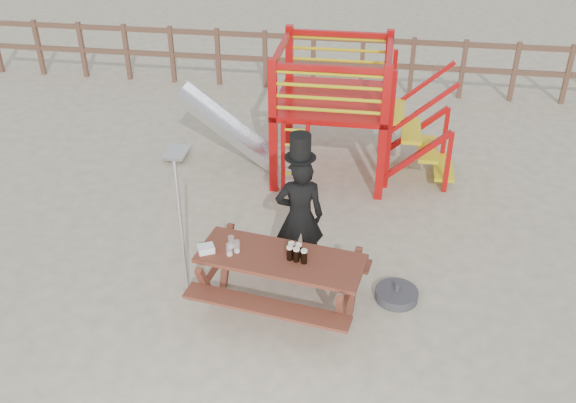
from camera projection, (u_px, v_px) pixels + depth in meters
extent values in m
plane|color=#C2B597|center=(284.00, 314.00, 7.50)|extent=(60.00, 60.00, 0.00)
cube|color=brown|center=(338.00, 39.00, 12.81)|extent=(15.00, 0.06, 0.10)
cube|color=brown|center=(337.00, 63.00, 13.08)|extent=(15.00, 0.06, 0.10)
cube|color=brown|center=(39.00, 48.00, 13.91)|extent=(0.09, 0.09, 1.20)
cube|color=brown|center=(82.00, 50.00, 13.78)|extent=(0.09, 0.09, 1.20)
cube|color=brown|center=(127.00, 52.00, 13.65)|extent=(0.09, 0.09, 1.20)
cube|color=brown|center=(172.00, 55.00, 13.53)|extent=(0.09, 0.09, 1.20)
cube|color=brown|center=(218.00, 57.00, 13.40)|extent=(0.09, 0.09, 1.20)
cube|color=brown|center=(265.00, 59.00, 13.27)|extent=(0.09, 0.09, 1.20)
cube|color=brown|center=(313.00, 62.00, 13.14)|extent=(0.09, 0.09, 1.20)
cube|color=brown|center=(362.00, 64.00, 13.01)|extent=(0.09, 0.09, 1.20)
cube|color=brown|center=(412.00, 67.00, 12.88)|extent=(0.09, 0.09, 1.20)
cube|color=brown|center=(463.00, 70.00, 12.76)|extent=(0.09, 0.09, 1.20)
cube|color=brown|center=(514.00, 72.00, 12.63)|extent=(0.09, 0.09, 1.20)
cube|color=brown|center=(567.00, 75.00, 12.50)|extent=(0.09, 0.09, 1.20)
cube|color=#B70C0C|center=(273.00, 128.00, 9.38)|extent=(0.12, 0.12, 2.10)
cube|color=#B70C0C|center=(383.00, 135.00, 9.18)|extent=(0.12, 0.12, 2.10)
cube|color=#B70C0C|center=(289.00, 88.00, 10.73)|extent=(0.12, 0.12, 2.10)
cube|color=#B70C0C|center=(386.00, 93.00, 10.52)|extent=(0.12, 0.12, 2.10)
cube|color=#B70C0C|center=(333.00, 101.00, 9.87)|extent=(1.72, 1.72, 0.08)
cube|color=#B70C0C|center=(330.00, 69.00, 8.78)|extent=(1.60, 0.08, 0.08)
cube|color=#B70C0C|center=(339.00, 34.00, 10.13)|extent=(1.60, 0.08, 0.08)
cube|color=#B70C0C|center=(282.00, 47.00, 9.56)|extent=(0.08, 1.60, 0.08)
cube|color=#B70C0C|center=(390.00, 53.00, 9.35)|extent=(0.08, 1.60, 0.08)
cylinder|color=yellow|center=(328.00, 110.00, 9.11)|extent=(1.50, 0.05, 0.05)
cylinder|color=yellow|center=(338.00, 71.00, 10.45)|extent=(1.50, 0.05, 0.05)
cylinder|color=yellow|center=(329.00, 99.00, 9.01)|extent=(1.50, 0.05, 0.05)
cylinder|color=yellow|center=(338.00, 61.00, 10.36)|extent=(1.50, 0.05, 0.05)
cylinder|color=yellow|center=(329.00, 86.00, 8.92)|extent=(1.50, 0.05, 0.05)
cylinder|color=yellow|center=(339.00, 50.00, 10.26)|extent=(1.50, 0.05, 0.05)
cylinder|color=yellow|center=(330.00, 74.00, 8.82)|extent=(1.50, 0.05, 0.05)
cylinder|color=yellow|center=(339.00, 39.00, 10.17)|extent=(1.50, 0.05, 0.05)
cube|color=#B70C0C|center=(283.00, 161.00, 9.47)|extent=(0.06, 0.06, 1.20)
cube|color=#B70C0C|center=(307.00, 162.00, 9.43)|extent=(0.06, 0.06, 1.20)
cylinder|color=yellow|center=(295.00, 188.00, 9.68)|extent=(0.36, 0.04, 0.04)
cylinder|color=yellow|center=(295.00, 174.00, 9.56)|extent=(0.36, 0.04, 0.04)
cylinder|color=yellow|center=(295.00, 160.00, 9.43)|extent=(0.36, 0.04, 0.04)
cylinder|color=yellow|center=(295.00, 145.00, 9.31)|extent=(0.36, 0.04, 0.04)
cylinder|color=yellow|center=(295.00, 130.00, 9.18)|extent=(0.36, 0.04, 0.04)
cube|color=yellow|center=(394.00, 111.00, 9.82)|extent=(0.30, 0.90, 0.06)
cube|color=yellow|center=(411.00, 130.00, 9.94)|extent=(0.30, 0.90, 0.06)
cube|color=yellow|center=(427.00, 149.00, 10.06)|extent=(0.30, 0.90, 0.06)
cube|color=yellow|center=(443.00, 167.00, 10.18)|extent=(0.30, 0.90, 0.06)
cube|color=#B70C0C|center=(418.00, 155.00, 9.64)|extent=(0.95, 0.08, 0.86)
cube|color=#B70C0C|center=(417.00, 129.00, 10.40)|extent=(0.95, 0.08, 0.86)
cube|color=silver|center=(227.00, 128.00, 10.40)|extent=(1.53, 0.55, 1.21)
cube|color=silver|center=(223.00, 133.00, 10.15)|extent=(1.58, 0.04, 1.28)
cube|color=silver|center=(231.00, 119.00, 10.60)|extent=(1.58, 0.04, 1.28)
cube|color=silver|center=(177.00, 152.00, 10.79)|extent=(0.35, 0.55, 0.05)
cube|color=brown|center=(281.00, 259.00, 7.24)|extent=(1.97, 1.00, 0.05)
cube|color=brown|center=(266.00, 307.00, 6.97)|extent=(1.90, 0.56, 0.04)
cube|color=brown|center=(294.00, 253.00, 7.81)|extent=(1.90, 0.56, 0.04)
cube|color=brown|center=(217.00, 271.00, 7.64)|extent=(0.25, 1.13, 0.68)
cube|color=brown|center=(348.00, 298.00, 7.23)|extent=(0.25, 1.13, 0.68)
imported|color=black|center=(300.00, 217.00, 7.78)|extent=(0.66, 0.50, 1.63)
cube|color=#0A7830|center=(299.00, 198.00, 7.79)|extent=(0.07, 0.03, 0.38)
cylinder|color=black|center=(300.00, 157.00, 7.35)|extent=(0.37, 0.37, 0.01)
cylinder|color=black|center=(300.00, 146.00, 7.28)|extent=(0.25, 0.25, 0.28)
cube|color=white|center=(300.00, 133.00, 7.33)|extent=(0.13, 0.03, 0.03)
cylinder|color=#B2B2B7|center=(182.00, 236.00, 7.20)|extent=(0.04, 0.04, 1.91)
cylinder|color=#37373C|center=(397.00, 295.00, 7.70)|extent=(0.52, 0.52, 0.12)
cylinder|color=#37373C|center=(397.00, 288.00, 7.65)|extent=(0.06, 0.06, 0.10)
cube|color=white|center=(206.00, 249.00, 7.29)|extent=(0.22, 0.21, 0.08)
cylinder|color=black|center=(290.00, 254.00, 7.15)|extent=(0.07, 0.07, 0.15)
cylinder|color=#F9ECCB|center=(290.00, 248.00, 7.11)|extent=(0.07, 0.07, 0.02)
cylinder|color=black|center=(296.00, 256.00, 7.13)|extent=(0.07, 0.07, 0.15)
cylinder|color=#F9ECCB|center=(296.00, 249.00, 7.08)|extent=(0.07, 0.07, 0.02)
cylinder|color=black|center=(304.00, 257.00, 7.10)|extent=(0.07, 0.07, 0.15)
cylinder|color=#F9ECCB|center=(304.00, 251.00, 7.06)|extent=(0.07, 0.07, 0.02)
cylinder|color=black|center=(291.00, 250.00, 7.22)|extent=(0.07, 0.07, 0.15)
cylinder|color=#F9ECCB|center=(291.00, 243.00, 7.18)|extent=(0.07, 0.07, 0.02)
cylinder|color=black|center=(299.00, 251.00, 7.20)|extent=(0.07, 0.07, 0.15)
cylinder|color=#F9ECCB|center=(299.00, 245.00, 7.15)|extent=(0.07, 0.07, 0.02)
cylinder|color=silver|center=(229.00, 250.00, 7.22)|extent=(0.07, 0.07, 0.15)
cylinder|color=#F9ECCB|center=(230.00, 254.00, 7.26)|extent=(0.06, 0.06, 0.02)
cylinder|color=silver|center=(237.00, 246.00, 7.27)|extent=(0.07, 0.07, 0.15)
cylinder|color=#F9ECCB|center=(237.00, 251.00, 7.31)|extent=(0.06, 0.06, 0.02)
cylinder|color=silver|center=(231.00, 242.00, 7.35)|extent=(0.07, 0.07, 0.15)
cylinder|color=#F9ECCB|center=(232.00, 246.00, 7.38)|extent=(0.06, 0.06, 0.02)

